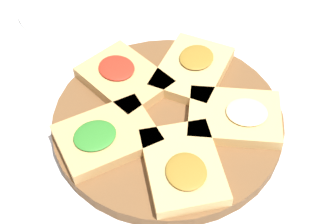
# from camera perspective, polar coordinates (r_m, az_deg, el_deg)

# --- Properties ---
(ground_plane) EXTENTS (3.00, 3.00, 0.00)m
(ground_plane) POSITION_cam_1_polar(r_m,az_deg,el_deg) (0.84, 0.00, -1.61)
(ground_plane) COLOR silver
(serving_board) EXTENTS (0.40, 0.40, 0.03)m
(serving_board) POSITION_cam_1_polar(r_m,az_deg,el_deg) (0.83, 0.00, -1.06)
(serving_board) COLOR brown
(serving_board) RESTS_ON ground_plane
(focaccia_slice_0) EXTENTS (0.18, 0.19, 0.03)m
(focaccia_slice_0) POSITION_cam_1_polar(r_m,az_deg,el_deg) (0.74, 1.87, -6.65)
(focaccia_slice_0) COLOR tan
(focaccia_slice_0) RESTS_ON serving_board
(focaccia_slice_1) EXTENTS (0.19, 0.19, 0.03)m
(focaccia_slice_1) POSITION_cam_1_polar(r_m,az_deg,el_deg) (0.81, 8.21, -0.52)
(focaccia_slice_1) COLOR tan
(focaccia_slice_1) RESTS_ON serving_board
(focaccia_slice_2) EXTENTS (0.19, 0.16, 0.03)m
(focaccia_slice_2) POSITION_cam_1_polar(r_m,az_deg,el_deg) (0.88, 3.03, 5.31)
(focaccia_slice_2) COLOR tan
(focaccia_slice_2) RESTS_ON serving_board
(focaccia_slice_3) EXTENTS (0.12, 0.16, 0.03)m
(focaccia_slice_3) POSITION_cam_1_polar(r_m,az_deg,el_deg) (0.87, -5.34, 4.24)
(focaccia_slice_3) COLOR tan
(focaccia_slice_3) RESTS_ON serving_board
(focaccia_slice_4) EXTENTS (0.18, 0.16, 0.03)m
(focaccia_slice_4) POSITION_cam_1_polar(r_m,az_deg,el_deg) (0.78, -7.57, -2.96)
(focaccia_slice_4) COLOR tan
(focaccia_slice_4) RESTS_ON serving_board
(plate_right) EXTENTS (0.24, 0.24, 0.02)m
(plate_right) POSITION_cam_1_polar(r_m,az_deg,el_deg) (1.10, -11.70, 12.62)
(plate_right) COLOR white
(plate_right) RESTS_ON ground_plane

